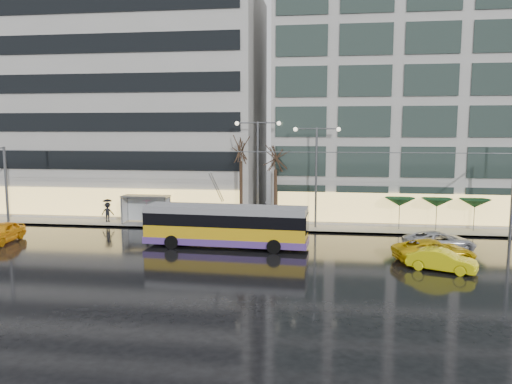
% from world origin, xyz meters
% --- Properties ---
extents(ground, '(140.00, 140.00, 0.00)m').
position_xyz_m(ground, '(0.00, 0.00, 0.00)').
color(ground, black).
rests_on(ground, ground).
extents(sidewalk, '(80.00, 10.00, 0.15)m').
position_xyz_m(sidewalk, '(2.00, 14.00, 0.07)').
color(sidewalk, gray).
rests_on(sidewalk, ground).
extents(kerb, '(80.00, 0.10, 0.15)m').
position_xyz_m(kerb, '(2.00, 9.05, 0.07)').
color(kerb, slate).
rests_on(kerb, ground).
extents(building_left, '(34.00, 14.00, 22.00)m').
position_xyz_m(building_left, '(-16.00, 19.00, 11.15)').
color(building_left, '#ABA9A3').
rests_on(building_left, sidewalk).
extents(building_right, '(32.00, 14.00, 25.00)m').
position_xyz_m(building_right, '(19.00, 19.00, 12.65)').
color(building_right, '#ABA9A3').
rests_on(building_right, sidewalk).
extents(trolleybus, '(11.90, 4.87, 5.47)m').
position_xyz_m(trolleybus, '(0.69, 3.18, 1.48)').
color(trolleybus, gold).
rests_on(trolleybus, ground).
extents(catenary, '(42.24, 5.12, 7.00)m').
position_xyz_m(catenary, '(1.00, 7.94, 4.25)').
color(catenary, '#595B60').
rests_on(catenary, ground).
extents(bus_shelter, '(4.20, 1.60, 2.51)m').
position_xyz_m(bus_shelter, '(-8.38, 10.69, 1.96)').
color(bus_shelter, '#595B60').
rests_on(bus_shelter, sidewalk).
extents(street_lamp_near, '(3.96, 0.36, 9.03)m').
position_xyz_m(street_lamp_near, '(2.00, 10.80, 5.99)').
color(street_lamp_near, '#595B60').
rests_on(street_lamp_near, sidewalk).
extents(street_lamp_far, '(3.96, 0.36, 8.53)m').
position_xyz_m(street_lamp_far, '(7.00, 10.80, 5.71)').
color(street_lamp_far, '#595B60').
rests_on(street_lamp_far, sidewalk).
extents(tree_a, '(3.20, 3.20, 8.40)m').
position_xyz_m(tree_a, '(0.50, 11.00, 7.09)').
color(tree_a, black).
rests_on(tree_a, sidewalk).
extents(tree_b, '(3.20, 3.20, 7.70)m').
position_xyz_m(tree_b, '(3.50, 11.20, 6.40)').
color(tree_b, black).
rests_on(tree_b, sidewalk).
extents(parasol_a, '(2.50, 2.50, 2.65)m').
position_xyz_m(parasol_a, '(14.00, 11.00, 2.45)').
color(parasol_a, '#595B60').
rests_on(parasol_a, sidewalk).
extents(parasol_b, '(2.50, 2.50, 2.65)m').
position_xyz_m(parasol_b, '(17.00, 11.00, 2.45)').
color(parasol_b, '#595B60').
rests_on(parasol_b, sidewalk).
extents(parasol_c, '(2.50, 2.50, 2.65)m').
position_xyz_m(parasol_c, '(20.00, 11.00, 2.45)').
color(parasol_c, '#595B60').
rests_on(parasol_c, sidewalk).
extents(taxi_a, '(2.15, 4.60, 1.52)m').
position_xyz_m(taxi_a, '(-16.35, 2.31, 0.76)').
color(taxi_a, '#FFA60D').
rests_on(taxi_a, ground).
extents(taxi_b, '(4.26, 2.85, 1.33)m').
position_xyz_m(taxi_b, '(14.78, -1.08, 0.66)').
color(taxi_b, yellow).
rests_on(taxi_b, ground).
extents(taxi_c, '(5.62, 3.49, 1.45)m').
position_xyz_m(taxi_c, '(14.78, 0.98, 0.72)').
color(taxi_c, '#E7BA0C').
rests_on(taxi_c, ground).
extents(sedan_silver, '(5.36, 3.35, 1.38)m').
position_xyz_m(sedan_silver, '(15.79, 4.08, 0.69)').
color(sedan_silver, '#B5B4B9').
rests_on(sedan_silver, ground).
extents(pedestrian_a, '(1.02, 1.04, 2.19)m').
position_xyz_m(pedestrian_a, '(-7.87, 10.31, 1.59)').
color(pedestrian_a, black).
rests_on(pedestrian_a, sidewalk).
extents(pedestrian_b, '(1.17, 1.07, 1.95)m').
position_xyz_m(pedestrian_b, '(-4.55, 10.46, 1.12)').
color(pedestrian_b, black).
rests_on(pedestrian_b, sidewalk).
extents(pedestrian_c, '(1.19, 0.89, 2.11)m').
position_xyz_m(pedestrian_c, '(-11.75, 10.78, 1.27)').
color(pedestrian_c, black).
rests_on(pedestrian_c, sidewalk).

